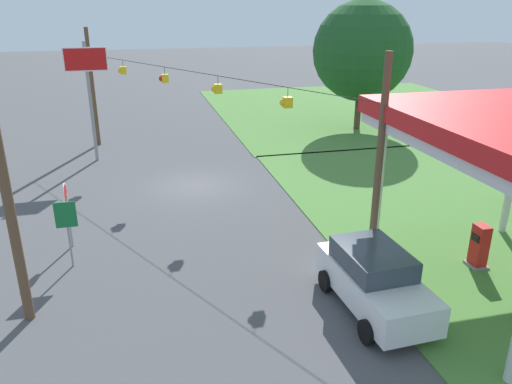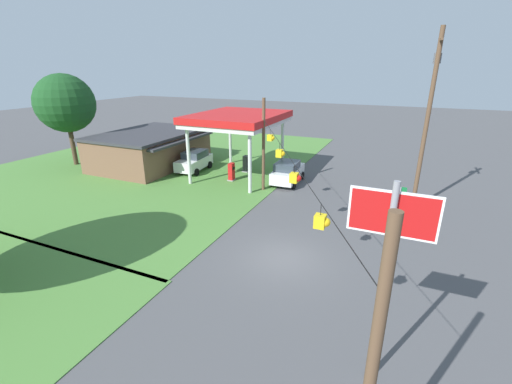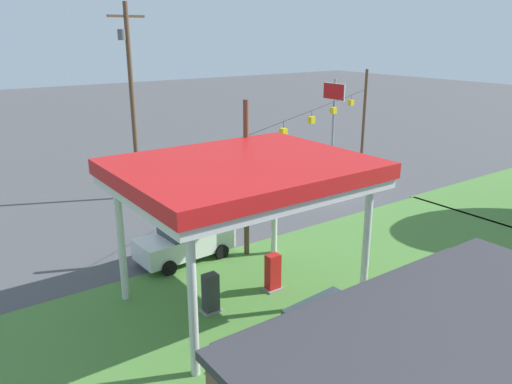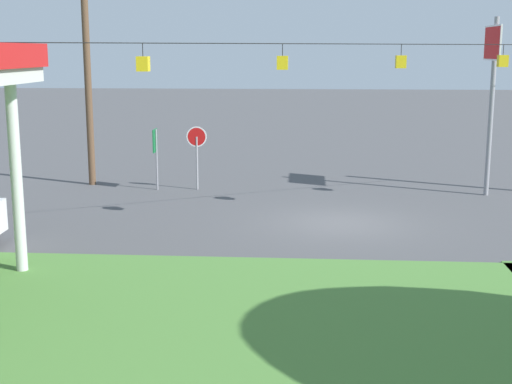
# 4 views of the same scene
# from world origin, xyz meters

# --- Properties ---
(ground_plane) EXTENTS (160.00, 160.00, 0.00)m
(ground_plane) POSITION_xyz_m (0.00, 0.00, 0.00)
(ground_plane) COLOR #4C4C4F
(gas_station_canopy) EXTENTS (8.66, 6.96, 5.58)m
(gas_station_canopy) POSITION_xyz_m (11.76, 8.44, 5.06)
(gas_station_canopy) COLOR silver
(gas_station_canopy) RESTS_ON ground
(fuel_pump_near) EXTENTS (0.71, 0.56, 1.56)m
(fuel_pump_near) POSITION_xyz_m (10.33, 8.44, 0.74)
(fuel_pump_near) COLOR gray
(fuel_pump_near) RESTS_ON ground
(fuel_pump_far) EXTENTS (0.71, 0.56, 1.56)m
(fuel_pump_far) POSITION_xyz_m (13.19, 8.44, 0.74)
(fuel_pump_far) COLOR gray
(fuel_pump_far) RESTS_ON ground
(car_at_pumps_front) EXTENTS (4.45, 2.27, 1.87)m
(car_at_pumps_front) POSITION_xyz_m (11.76, 3.83, 0.97)
(car_at_pumps_front) COLOR white
(car_at_pumps_front) RESTS_ON ground
(car_at_pumps_rear) EXTENTS (4.39, 2.36, 1.91)m
(car_at_pumps_rear) POSITION_xyz_m (11.56, 13.05, 0.98)
(car_at_pumps_rear) COLOR white
(car_at_pumps_rear) RESTS_ON ground
(stop_sign_roadside) EXTENTS (0.80, 0.08, 2.50)m
(stop_sign_roadside) POSITION_xyz_m (5.41, -5.25, 1.81)
(stop_sign_roadside) COLOR #99999E
(stop_sign_roadside) RESTS_ON ground
(stop_sign_overhead) EXTENTS (0.22, 2.29, 6.62)m
(stop_sign_overhead) POSITION_xyz_m (-5.68, -4.93, 4.78)
(stop_sign_overhead) COLOR gray
(stop_sign_overhead) RESTS_ON ground
(route_sign) EXTENTS (0.10, 0.70, 2.40)m
(route_sign) POSITION_xyz_m (7.01, -5.09, 1.71)
(route_sign) COLOR gray
(route_sign) RESTS_ON ground
(utility_pole_main) EXTENTS (2.20, 0.44, 11.60)m
(utility_pole_main) POSITION_xyz_m (9.92, -6.01, 6.44)
(utility_pole_main) COLOR brown
(utility_pole_main) RESTS_ON ground
(signal_span_gantry) EXTENTS (18.68, 10.24, 7.19)m
(signal_span_gantry) POSITION_xyz_m (-0.00, -0.01, 3.96)
(signal_span_gantry) COLOR brown
(signal_span_gantry) RESTS_ON ground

